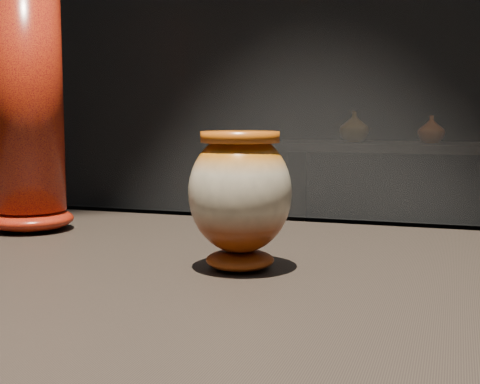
# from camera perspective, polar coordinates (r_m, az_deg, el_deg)

# --- Properties ---
(main_vase) EXTENTS (0.13, 0.13, 0.17)m
(main_vase) POSITION_cam_1_polar(r_m,az_deg,el_deg) (0.81, 0.00, -0.21)
(main_vase) COLOR maroon
(main_vase) RESTS_ON display_plinth
(tall_vase) EXTENTS (0.18, 0.18, 0.43)m
(tall_vase) POSITION_cam_1_polar(r_m,az_deg,el_deg) (1.13, -17.76, 7.44)
(tall_vase) COLOR #C0340C
(tall_vase) RESTS_ON display_plinth
(back_shelf) EXTENTS (2.00, 0.60, 0.90)m
(back_shelf) POSITION_cam_1_polar(r_m,az_deg,el_deg) (4.30, 15.51, 0.52)
(back_shelf) COLOR black
(back_shelf) RESTS_ON ground
(back_vase_left) EXTENTS (0.21, 0.21, 0.19)m
(back_vase_left) POSITION_cam_1_polar(r_m,az_deg,el_deg) (4.31, 9.71, 5.50)
(back_vase_left) COLOR brown
(back_vase_left) RESTS_ON back_shelf
(back_vase_mid) EXTENTS (0.19, 0.19, 0.17)m
(back_vase_mid) POSITION_cam_1_polar(r_m,az_deg,el_deg) (4.27, 16.01, 5.16)
(back_vase_mid) COLOR maroon
(back_vase_mid) RESTS_ON back_shelf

